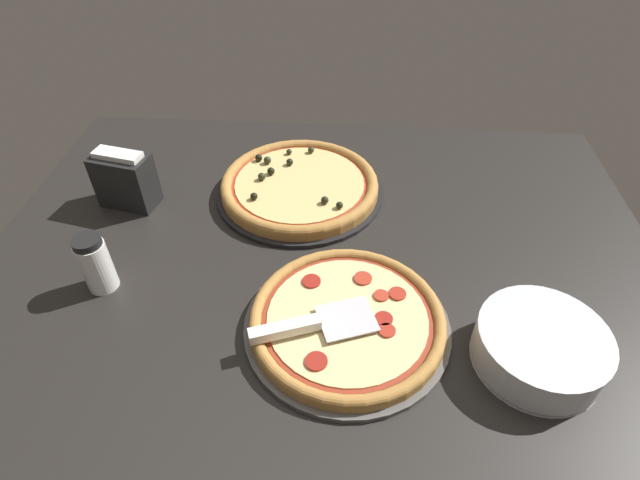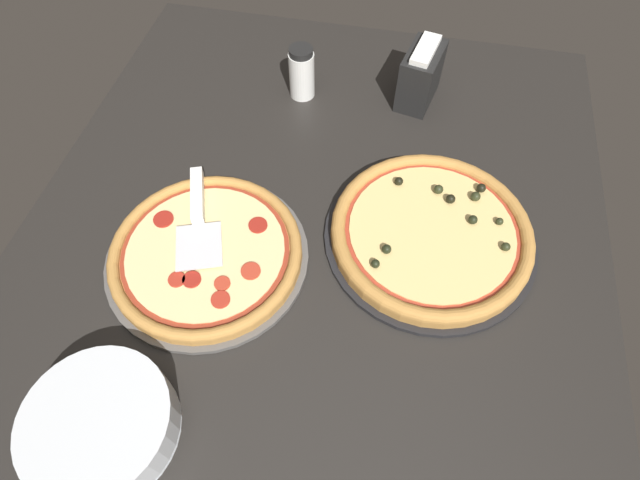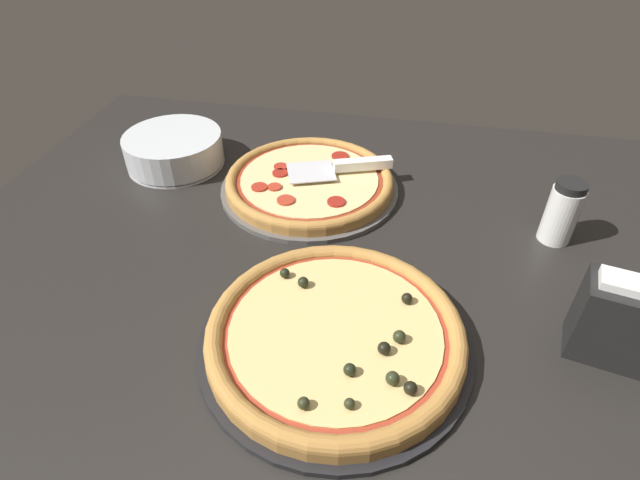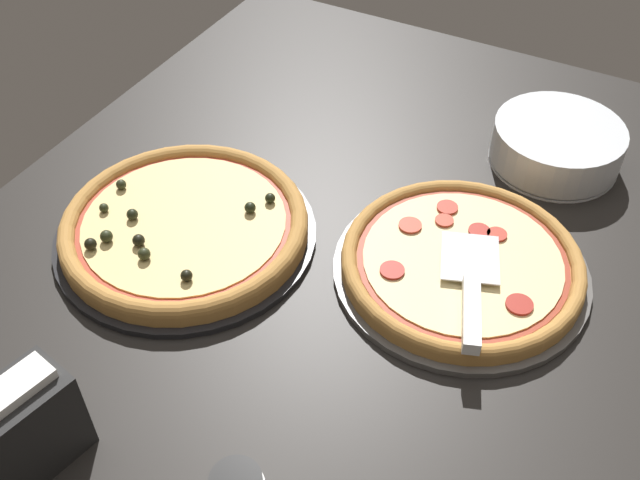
# 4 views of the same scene
# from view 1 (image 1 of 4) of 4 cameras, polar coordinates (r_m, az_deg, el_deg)

# --- Properties ---
(ground_plane) EXTENTS (1.38, 1.09, 0.04)m
(ground_plane) POSITION_cam_1_polar(r_m,az_deg,el_deg) (1.02, 0.02, -2.80)
(ground_plane) COLOR black
(pizza_pan_front) EXTENTS (0.36, 0.36, 0.01)m
(pizza_pan_front) POSITION_cam_1_polar(r_m,az_deg,el_deg) (0.89, 3.09, -9.74)
(pizza_pan_front) COLOR #565451
(pizza_pan_front) RESTS_ON ground_plane
(pizza_front) EXTENTS (0.34, 0.34, 0.03)m
(pizza_front) POSITION_cam_1_polar(r_m,az_deg,el_deg) (0.88, 3.14, -9.01)
(pizza_front) COLOR #B77F3D
(pizza_front) RESTS_ON pizza_pan_front
(pizza_pan_back) EXTENTS (0.39, 0.39, 0.01)m
(pizza_pan_back) POSITION_cam_1_polar(r_m,az_deg,el_deg) (1.18, -2.32, 5.55)
(pizza_pan_back) COLOR black
(pizza_pan_back) RESTS_ON ground_plane
(pizza_back) EXTENTS (0.36, 0.36, 0.04)m
(pizza_back) POSITION_cam_1_polar(r_m,az_deg,el_deg) (1.16, -2.36, 6.35)
(pizza_back) COLOR #B77F3D
(pizza_back) RESTS_ON pizza_pan_back
(serving_spatula) EXTENTS (0.22, 0.12, 0.02)m
(serving_spatula) POSITION_cam_1_polar(r_m,az_deg,el_deg) (0.84, -2.20, -9.82)
(serving_spatula) COLOR silver
(serving_spatula) RESTS_ON pizza_front
(plate_stack) EXTENTS (0.21, 0.21, 0.07)m
(plate_stack) POSITION_cam_1_polar(r_m,az_deg,el_deg) (0.90, 23.83, -11.16)
(plate_stack) COLOR silver
(plate_stack) RESTS_ON ground_plane
(parmesan_shaker) EXTENTS (0.06, 0.06, 0.12)m
(parmesan_shaker) POSITION_cam_1_polar(r_m,az_deg,el_deg) (1.01, -24.27, -2.47)
(parmesan_shaker) COLOR white
(parmesan_shaker) RESTS_ON ground_plane
(napkin_holder) EXTENTS (0.14, 0.09, 0.13)m
(napkin_holder) POSITION_cam_1_polar(r_m,az_deg,el_deg) (1.19, -21.37, 6.46)
(napkin_holder) COLOR black
(napkin_holder) RESTS_ON ground_plane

